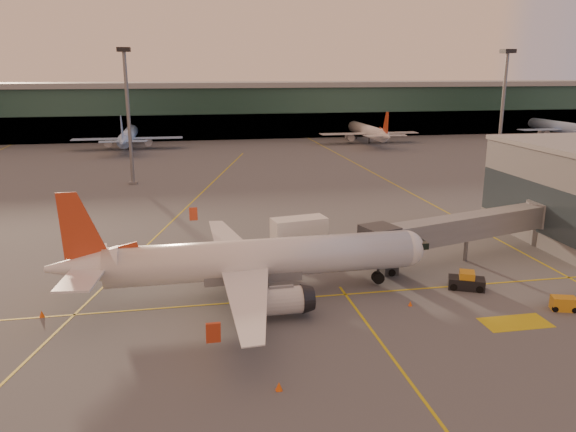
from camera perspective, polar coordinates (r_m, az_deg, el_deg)
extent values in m
plane|color=#4C4F54|center=(51.10, 1.98, -10.50)|extent=(600.00, 600.00, 0.00)
cube|color=gold|center=(55.56, 0.84, -8.34)|extent=(80.00, 0.25, 0.01)
cube|color=gold|center=(92.66, -10.23, 0.91)|extent=(31.30, 115.98, 0.01)
cube|color=gold|center=(123.85, 8.47, 4.45)|extent=(0.25, 160.00, 0.01)
cube|color=gold|center=(45.63, 10.59, -14.04)|extent=(0.25, 30.00, 0.01)
cube|color=gold|center=(54.42, 22.10, -10.00)|extent=(6.00, 3.00, 0.01)
cube|color=#19382D|center=(187.86, -7.68, 10.40)|extent=(400.00, 18.00, 16.00)
cube|color=gray|center=(187.42, -7.77, 13.08)|extent=(400.00, 20.00, 1.60)
cube|color=black|center=(179.75, -7.48, 8.94)|extent=(400.00, 1.00, 8.00)
cube|color=#2D3D47|center=(78.35, 23.20, 1.16)|extent=(0.30, 21.60, 6.00)
cylinder|color=slate|center=(111.88, -15.88, 9.43)|extent=(0.70, 0.70, 25.00)
cube|color=black|center=(111.54, -16.35, 15.93)|extent=(2.40, 2.40, 0.80)
cube|color=slate|center=(113.55, -15.45, 3.27)|extent=(1.60, 1.60, 0.50)
cylinder|color=slate|center=(125.76, 20.90, 9.56)|extent=(0.70, 0.70, 25.00)
cube|color=black|center=(125.46, 21.45, 15.33)|extent=(2.40, 2.40, 0.80)
cube|color=slate|center=(127.25, 20.40, 4.07)|extent=(1.60, 1.60, 0.50)
cylinder|color=white|center=(55.09, -2.59, -4.28)|extent=(29.95, 4.30, 3.84)
sphere|color=white|center=(59.15, 11.88, -3.25)|extent=(3.76, 3.76, 3.76)
cube|color=black|center=(59.44, 12.88, -2.73)|extent=(1.77, 2.52, 0.67)
cone|color=white|center=(55.11, -20.14, -4.89)|extent=(6.62, 3.75, 3.65)
cube|color=white|center=(51.96, -20.25, -5.97)|extent=(3.84, 6.53, 0.19)
cylinder|color=silver|center=(50.61, -0.68, -8.60)|extent=(4.05, 2.56, 2.49)
cylinder|color=black|center=(53.57, -4.46, -8.29)|extent=(1.75, 1.37, 1.73)
cylinder|color=black|center=(53.37, -4.47, -7.77)|extent=(0.35, 0.35, 1.06)
cube|color=white|center=(58.10, -19.35, -3.72)|extent=(4.02, 6.60, 0.19)
cylinder|color=silver|center=(61.34, -2.76, -4.36)|extent=(4.05, 2.56, 2.49)
cylinder|color=black|center=(58.17, -5.09, -6.40)|extent=(1.75, 1.37, 1.73)
cylinder|color=black|center=(57.98, -5.10, -5.91)|extent=(0.35, 0.35, 1.06)
cube|color=slate|center=(55.37, -3.70, -5.57)|extent=(9.52, 3.22, 1.53)
cylinder|color=black|center=(59.07, 9.11, -6.20)|extent=(1.22, 0.79, 1.21)
cube|color=slate|center=(68.03, 17.77, -1.01)|extent=(25.37, 9.86, 2.70)
cube|color=#2D3035|center=(60.55, 9.25, -2.40)|extent=(4.23, 4.23, 3.00)
cube|color=#2D3035|center=(62.77, 10.16, -4.64)|extent=(1.60, 2.40, 2.40)
cylinder|color=black|center=(62.08, 10.48, -5.67)|extent=(0.80, 0.40, 0.80)
cylinder|color=black|center=(64.00, 9.78, -5.00)|extent=(0.80, 0.40, 0.80)
cylinder|color=slate|center=(68.78, 17.59, -3.19)|extent=(0.50, 0.50, 2.84)
cylinder|color=slate|center=(77.48, 24.53, 0.22)|extent=(4.40, 4.40, 3.00)
cylinder|color=slate|center=(78.15, 24.32, -1.71)|extent=(2.40, 2.40, 2.84)
cube|color=#B53C19|center=(66.61, 1.39, -3.60)|extent=(3.89, 3.17, 1.64)
cube|color=silver|center=(65.73, 1.13, -1.50)|extent=(6.72, 3.74, 3.07)
cylinder|color=black|center=(64.89, 0.18, -4.41)|extent=(1.04, 0.54, 0.99)
cylinder|color=black|center=(66.29, 3.39, -4.02)|extent=(1.04, 0.54, 0.99)
cube|color=orange|center=(58.66, 26.19, -7.98)|extent=(2.42, 1.87, 1.28)
cylinder|color=black|center=(58.05, 25.51, -8.53)|extent=(0.59, 0.42, 0.53)
cylinder|color=black|center=(58.62, 27.10, -8.50)|extent=(0.59, 0.42, 0.53)
cube|color=black|center=(60.45, 17.67, -6.53)|extent=(4.02, 3.21, 1.15)
cube|color=orange|center=(60.18, 17.72, -5.83)|extent=(2.03, 2.14, 0.94)
cylinder|color=black|center=(59.67, 16.48, -6.93)|extent=(0.80, 0.59, 0.73)
cylinder|color=black|center=(59.86, 18.90, -7.06)|extent=(0.80, 0.59, 0.73)
cone|color=#F55B0C|center=(62.48, 16.45, -6.02)|extent=(0.44, 0.44, 0.55)
cube|color=#F55B0C|center=(62.57, 16.43, -6.25)|extent=(0.38, 0.38, 0.03)
cone|color=#F55B0C|center=(56.11, -23.74, -9.08)|extent=(0.49, 0.49, 0.62)
cube|color=#F55B0C|center=(56.22, -23.70, -9.36)|extent=(0.42, 0.42, 0.03)
cone|color=#F55B0C|center=(40.92, -0.92, -16.89)|extent=(0.50, 0.50, 0.64)
cube|color=#F55B0C|center=(41.08, -0.92, -17.25)|extent=(0.43, 0.43, 0.03)
cone|color=#F55B0C|center=(72.88, -5.82, -2.48)|extent=(0.48, 0.48, 0.61)
cube|color=#F55B0C|center=(72.97, -5.82, -2.69)|extent=(0.41, 0.41, 0.03)
cone|color=#F55B0C|center=(55.02, 12.32, -8.67)|extent=(0.38, 0.38, 0.48)
cube|color=#F55B0C|center=(55.11, 12.31, -8.89)|extent=(0.32, 0.32, 0.03)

